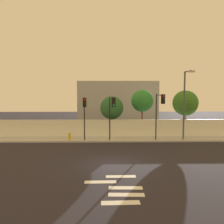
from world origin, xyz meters
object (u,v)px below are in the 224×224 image
object	(u,v)px
roadside_tree_midright	(185,103)
roadside_tree_leftmost	(112,108)
roadside_tree_midleft	(142,101)
traffic_light_center	(160,107)
fire_hydrant	(70,136)
traffic_light_left	(84,109)
street_lamp_curbside	(185,99)
traffic_light_right	(112,109)

from	to	relation	value
roadside_tree_midright	roadside_tree_leftmost	bearing A→B (deg)	180.00
roadside_tree_midleft	traffic_light_center	bearing A→B (deg)	-75.13
traffic_light_center	fire_hydrant	distance (m)	9.35
traffic_light_left	street_lamp_curbside	size ratio (longest dim) A/B	0.62
traffic_light_right	fire_hydrant	world-z (taller)	traffic_light_right
traffic_light_left	roadside_tree_midright	size ratio (longest dim) A/B	0.83
fire_hydrant	roadside_tree_leftmost	world-z (taller)	roadside_tree_leftmost
traffic_light_center	roadside_tree_leftmost	world-z (taller)	traffic_light_center
roadside_tree_leftmost	roadside_tree_midright	world-z (taller)	roadside_tree_midright
street_lamp_curbside	roadside_tree_leftmost	world-z (taller)	street_lamp_curbside
traffic_light_center	street_lamp_curbside	bearing A→B (deg)	14.42
street_lamp_curbside	roadside_tree_midleft	bearing A→B (deg)	137.20
street_lamp_curbside	roadside_tree_midleft	size ratio (longest dim) A/B	1.32
fire_hydrant	roadside_tree_midright	world-z (taller)	roadside_tree_midright
traffic_light_left	traffic_light_right	size ratio (longest dim) A/B	0.99
traffic_light_center	street_lamp_curbside	world-z (taller)	street_lamp_curbside
fire_hydrant	roadside_tree_midleft	world-z (taller)	roadside_tree_midleft
street_lamp_curbside	roadside_tree_midleft	xyz separation A→B (m)	(-3.76, 3.48, -0.32)
traffic_light_center	roadside_tree_leftmost	size ratio (longest dim) A/B	1.04
roadside_tree_midright	traffic_light_right	bearing A→B (deg)	-153.82
traffic_light_left	traffic_light_right	distance (m)	2.67
street_lamp_curbside	roadside_tree_leftmost	size ratio (longest dim) A/B	1.54
roadside_tree_leftmost	fire_hydrant	bearing A→B (deg)	-141.31
street_lamp_curbside	fire_hydrant	world-z (taller)	street_lamp_curbside
traffic_light_right	fire_hydrant	size ratio (longest dim) A/B	5.61
street_lamp_curbside	roadside_tree_midright	bearing A→B (deg)	71.50
roadside_tree_midleft	fire_hydrant	bearing A→B (deg)	-156.08
traffic_light_left	traffic_light_right	xyz separation A→B (m)	(2.65, -0.29, 0.06)
fire_hydrant	street_lamp_curbside	bearing A→B (deg)	-0.26
traffic_light_left	roadside_tree_leftmost	bearing A→B (deg)	54.73
traffic_light_left	roadside_tree_midleft	xyz separation A→B (m)	(6.18, 3.86, 0.64)
traffic_light_left	fire_hydrant	distance (m)	3.15
traffic_light_right	roadside_tree_leftmost	size ratio (longest dim) A/B	0.97
roadside_tree_midright	street_lamp_curbside	bearing A→B (deg)	-108.50
traffic_light_left	street_lamp_curbside	world-z (taller)	street_lamp_curbside
roadside_tree_midleft	traffic_light_right	bearing A→B (deg)	-130.32
traffic_light_left	roadside_tree_leftmost	world-z (taller)	roadside_tree_leftmost
fire_hydrant	roadside_tree_midleft	bearing A→B (deg)	23.92
traffic_light_left	street_lamp_curbside	bearing A→B (deg)	2.18
traffic_light_center	roadside_tree_leftmost	distance (m)	6.19
traffic_light_right	roadside_tree_midright	xyz separation A→B (m)	(8.45, 4.16, 0.33)
traffic_light_right	street_lamp_curbside	bearing A→B (deg)	5.28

